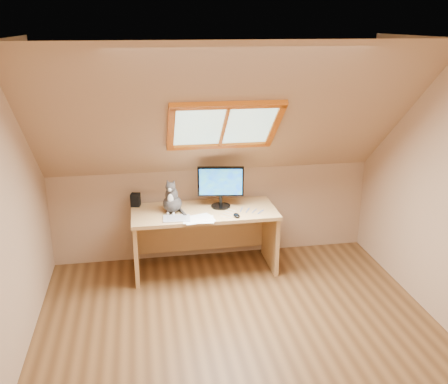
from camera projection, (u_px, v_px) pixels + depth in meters
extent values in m
plane|color=brown|center=(245.00, 346.00, 4.09)|extent=(3.50, 3.50, 0.00)
cube|color=tan|center=(338.00, 358.00, 2.07)|extent=(3.50, 0.02, 2.40)
cube|color=tan|center=(213.00, 213.00, 5.56)|extent=(3.50, 0.02, 1.00)
cube|color=silver|center=(283.00, 46.00, 2.58)|extent=(3.50, 1.95, 0.02)
cube|color=tan|center=(225.00, 118.00, 4.44)|extent=(3.50, 1.56, 1.41)
cube|color=#B2E0CC|center=(224.00, 124.00, 4.54)|extent=(0.90, 0.53, 0.48)
cube|color=orange|center=(224.00, 124.00, 4.54)|extent=(1.02, 0.64, 0.59)
cube|color=tan|center=(204.00, 212.00, 5.14)|extent=(1.49, 0.65, 0.04)
cube|color=tan|center=(136.00, 247.00, 5.13)|extent=(0.04, 0.58, 0.64)
cube|color=tan|center=(270.00, 237.00, 5.36)|extent=(0.04, 0.58, 0.64)
cube|color=tan|center=(201.00, 231.00, 5.52)|extent=(1.39, 0.03, 0.45)
cylinder|color=black|center=(221.00, 206.00, 5.22)|extent=(0.20, 0.20, 0.02)
cylinder|color=black|center=(221.00, 200.00, 5.20)|extent=(0.03, 0.03, 0.11)
cube|color=black|center=(221.00, 181.00, 5.13)|extent=(0.47, 0.11, 0.31)
cube|color=#0216BA|center=(221.00, 182.00, 5.10)|extent=(0.43, 0.08, 0.27)
ellipsoid|color=#4B4442|center=(172.00, 204.00, 5.07)|extent=(0.25, 0.28, 0.17)
ellipsoid|color=#4B4442|center=(172.00, 195.00, 5.03)|extent=(0.16, 0.16, 0.18)
ellipsoid|color=silver|center=(171.00, 199.00, 4.98)|extent=(0.07, 0.05, 0.11)
ellipsoid|color=#4B4442|center=(170.00, 187.00, 4.95)|extent=(0.12, 0.11, 0.09)
sphere|color=silver|center=(170.00, 190.00, 4.92)|extent=(0.04, 0.04, 0.04)
cone|color=#4B4442|center=(168.00, 182.00, 4.96)|extent=(0.06, 0.06, 0.06)
cone|color=#4B4442|center=(174.00, 182.00, 4.95)|extent=(0.06, 0.05, 0.06)
cube|color=black|center=(136.00, 200.00, 5.23)|extent=(0.11, 0.11, 0.13)
cube|color=#B2B2B7|center=(176.00, 218.00, 4.90)|extent=(0.28, 0.21, 0.01)
ellipsoid|color=black|center=(237.00, 215.00, 4.95)|extent=(0.07, 0.11, 0.03)
cube|color=white|center=(194.00, 220.00, 4.87)|extent=(0.33, 0.27, 0.00)
cube|color=white|center=(194.00, 220.00, 4.87)|extent=(0.32, 0.24, 0.00)
cube|color=white|center=(194.00, 220.00, 4.87)|extent=(0.35, 0.30, 0.00)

